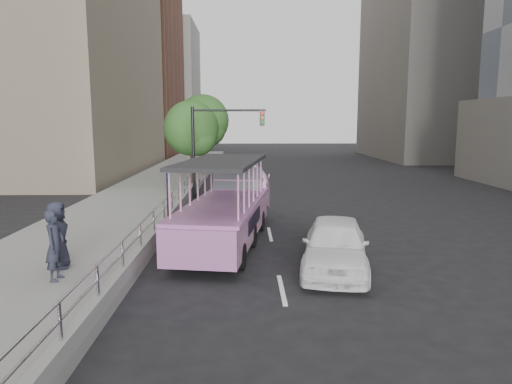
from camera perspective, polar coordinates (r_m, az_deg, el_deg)
The scene contains 15 objects.
ground at distance 14.11m, azimuth -1.50°, elevation -9.25°, with size 160.00×160.00×0.00m, color black.
sidewalk at distance 24.49m, azimuth -15.02°, elevation -1.44°, with size 5.50×80.00×0.30m, color gray.
kerb_wall at distance 16.21m, azimuth -12.63°, elevation -5.31°, with size 0.24×30.00×0.36m, color #A4A59F.
guardrail at distance 16.06m, azimuth -12.71°, elevation -3.01°, with size 0.07×22.00×0.71m.
duck_boat at distance 17.06m, azimuth -3.35°, elevation -2.13°, with size 3.60×9.49×3.08m.
car at distance 13.71m, azimuth 9.88°, elevation -6.48°, with size 1.86×4.61×1.57m, color white.
pedestrian_near at distance 12.87m, azimuth -23.83°, elevation -6.10°, with size 0.68×0.44×1.85m, color #252837.
pedestrian_far at distance 13.88m, azimuth -23.57°, elevation -4.96°, with size 0.92×0.60×1.88m, color #252837.
parking_sign at distance 16.86m, azimuth -10.96°, elevation -0.33°, with size 0.12×0.62×2.78m.
traffic_signal at distance 25.99m, azimuth -5.24°, elevation 6.83°, with size 4.20×0.32×5.20m.
street_tree_near at distance 29.54m, azimuth -7.92°, elevation 7.63°, with size 3.52×3.52×5.72m.
street_tree_far at distance 35.48m, azimuth -6.50°, elevation 8.62°, with size 3.97×3.97×6.45m.
midrise_brick at distance 64.59m, azimuth -18.27°, elevation 16.03°, with size 18.00×16.00×26.00m, color brown.
midrise_stone_a at distance 62.28m, azimuth 24.72°, elevation 18.77°, with size 20.00×20.00×32.00m, color gray.
midrise_stone_b at distance 79.26m, azimuth -13.33°, elevation 12.62°, with size 16.00×14.00×20.00m, color gray.
Camera 1 is at (0.06, -13.41, 4.36)m, focal length 32.00 mm.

